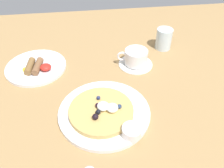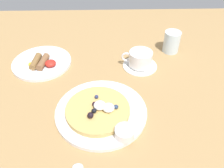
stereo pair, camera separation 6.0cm
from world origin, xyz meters
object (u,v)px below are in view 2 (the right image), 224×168
(pancake_plate, at_px, (101,111))
(breakfast_plate, at_px, (42,63))
(water_glass, at_px, (172,42))
(coffee_saucer, at_px, (140,65))
(coffee_cup, at_px, (140,58))
(syrup_ramekin, at_px, (125,133))

(pancake_plate, relative_size, breakfast_plate, 1.23)
(breakfast_plate, bearing_deg, water_glass, 8.58)
(coffee_saucer, relative_size, water_glass, 1.50)
(breakfast_plate, relative_size, coffee_cup, 1.95)
(pancake_plate, bearing_deg, coffee_saucer, 58.15)
(syrup_ramekin, distance_m, coffee_saucer, 0.35)
(coffee_saucer, height_order, water_glass, water_glass)
(coffee_saucer, bearing_deg, syrup_ramekin, -103.84)
(pancake_plate, xyz_separation_m, syrup_ramekin, (0.07, -0.10, 0.02))
(breakfast_plate, distance_m, coffee_saucer, 0.39)
(coffee_saucer, distance_m, water_glass, 0.18)
(water_glass, bearing_deg, breakfast_plate, -171.42)
(coffee_saucer, bearing_deg, breakfast_plate, 176.05)
(water_glass, bearing_deg, pancake_plate, -130.04)
(syrup_ramekin, bearing_deg, water_glass, 63.16)
(breakfast_plate, relative_size, water_glass, 2.59)
(pancake_plate, distance_m, breakfast_plate, 0.36)
(syrup_ramekin, relative_size, coffee_saucer, 0.42)
(syrup_ramekin, bearing_deg, coffee_cup, 76.39)
(coffee_saucer, bearing_deg, pancake_plate, -121.85)
(coffee_cup, bearing_deg, coffee_saucer, -7.71)
(pancake_plate, bearing_deg, water_glass, 49.96)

